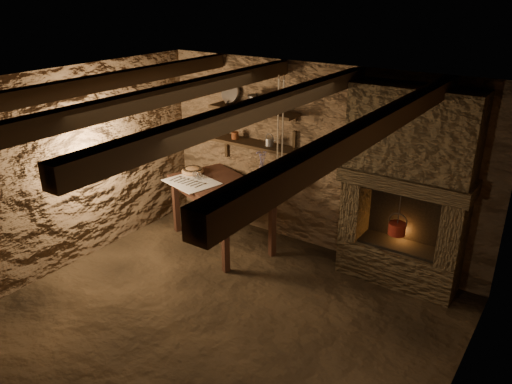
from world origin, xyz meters
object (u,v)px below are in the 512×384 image
Objects in this scene: work_table at (222,212)px; red_pot at (397,228)px; wooden_bowl at (193,171)px; stoneware_jug at (262,173)px; iron_stockpot at (257,103)px.

red_pot is (2.24, 0.37, 0.25)m from work_table.
wooden_bowl reaches higher than work_table.
stoneware_jug reaches higher than work_table.
red_pot is at bearing 5.36° from wooden_bowl.
wooden_bowl is at bearing -174.64° from red_pot.
work_table is 0.81m from stoneware_jug.
iron_stockpot reaches higher than red_pot.
stoneware_jug reaches higher than wooden_bowl.
stoneware_jug is at bearing -45.17° from iron_stockpot.
work_table is at bearing -170.51° from red_pot.
stoneware_jug is 2.23× the size of iron_stockpot.
stoneware_jug is 1.10m from wooden_bowl.
work_table is 3.11× the size of red_pot.
wooden_bowl is at bearing -154.38° from iron_stockpot.
work_table is at bearing -114.12° from iron_stockpot.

